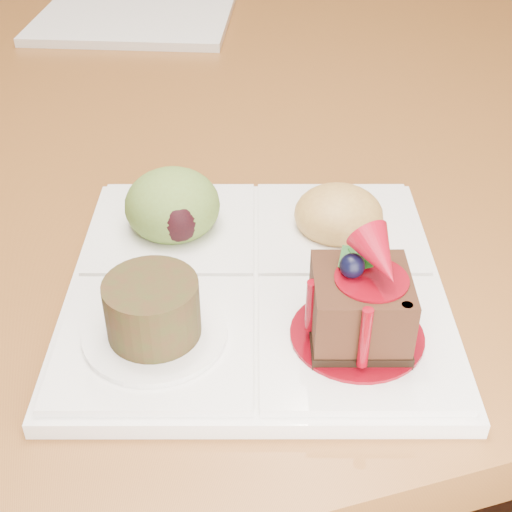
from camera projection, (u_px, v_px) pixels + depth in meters
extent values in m
plane|color=#5C2F1A|center=(229.00, 350.00, 1.56)|extent=(6.00, 6.00, 0.00)
cube|color=brown|center=(218.00, 16.00, 1.13)|extent=(1.00, 1.80, 0.04)
cylinder|color=brown|center=(297.00, 44.00, 2.10)|extent=(0.06, 0.06, 0.71)
cylinder|color=black|center=(15.00, 209.00, 1.64)|extent=(0.03, 0.03, 0.41)
cube|color=black|center=(475.00, 63.00, 1.59)|extent=(0.62, 0.62, 0.04)
cylinder|color=black|center=(477.00, 231.00, 1.52)|extent=(0.04, 0.04, 0.48)
cylinder|color=black|center=(439.00, 116.00, 1.97)|extent=(0.04, 0.04, 0.48)
cylinder|color=black|center=(340.00, 162.00, 1.76)|extent=(0.04, 0.04, 0.48)
cube|color=white|center=(256.00, 287.00, 0.53)|extent=(0.34, 0.34, 0.01)
cube|color=white|center=(356.00, 339.00, 0.47)|extent=(0.16, 0.16, 0.01)
cube|color=white|center=(156.00, 339.00, 0.47)|extent=(0.16, 0.16, 0.01)
cube|color=white|center=(174.00, 228.00, 0.58)|extent=(0.16, 0.16, 0.01)
cube|color=white|center=(338.00, 228.00, 0.58)|extent=(0.16, 0.16, 0.01)
cylinder|color=#6D040E|center=(357.00, 335.00, 0.47)|extent=(0.09, 0.09, 0.00)
cube|color=black|center=(357.00, 331.00, 0.47)|extent=(0.08, 0.08, 0.01)
cube|color=#36200F|center=(360.00, 303.00, 0.45)|extent=(0.08, 0.08, 0.04)
cylinder|color=#6D040E|center=(363.00, 277.00, 0.44)|extent=(0.05, 0.05, 0.00)
sphere|color=black|center=(352.00, 266.00, 0.44)|extent=(0.02, 0.02, 0.02)
cone|color=maroon|center=(380.00, 257.00, 0.43)|extent=(0.03, 0.05, 0.04)
cube|color=#113F0F|center=(361.00, 257.00, 0.45)|extent=(0.01, 0.02, 0.01)
cube|color=#113F0F|center=(348.00, 257.00, 0.45)|extent=(0.02, 0.02, 0.01)
cylinder|color=#6D040E|center=(365.00, 338.00, 0.43)|extent=(0.01, 0.01, 0.04)
cylinder|color=#6D040E|center=(403.00, 330.00, 0.43)|extent=(0.01, 0.01, 0.04)
cylinder|color=#6D040E|center=(311.00, 306.00, 0.45)|extent=(0.01, 0.01, 0.04)
cylinder|color=white|center=(155.00, 334.00, 0.47)|extent=(0.10, 0.10, 0.00)
cylinder|color=#3E1D11|center=(152.00, 308.00, 0.46)|extent=(0.06, 0.06, 0.04)
cylinder|color=#4F2D10|center=(150.00, 291.00, 0.45)|extent=(0.05, 0.05, 0.00)
ellipsoid|color=#5B8235|center=(172.00, 205.00, 0.57)|extent=(0.08, 0.08, 0.06)
ellipsoid|color=black|center=(179.00, 222.00, 0.55)|extent=(0.04, 0.03, 0.03)
ellipsoid|color=gold|center=(339.00, 215.00, 0.57)|extent=(0.07, 0.07, 0.04)
cube|color=orange|center=(355.00, 202.00, 0.58)|extent=(0.02, 0.02, 0.01)
cube|color=#486B17|center=(331.00, 202.00, 0.58)|extent=(0.02, 0.02, 0.01)
cube|color=orange|center=(322.00, 209.00, 0.57)|extent=(0.02, 0.02, 0.02)
cube|color=#486B17|center=(334.00, 220.00, 0.56)|extent=(0.02, 0.02, 0.01)
cube|color=orange|center=(351.00, 217.00, 0.57)|extent=(0.02, 0.02, 0.01)
cube|color=white|center=(137.00, 13.00, 1.06)|extent=(0.36, 0.36, 0.01)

